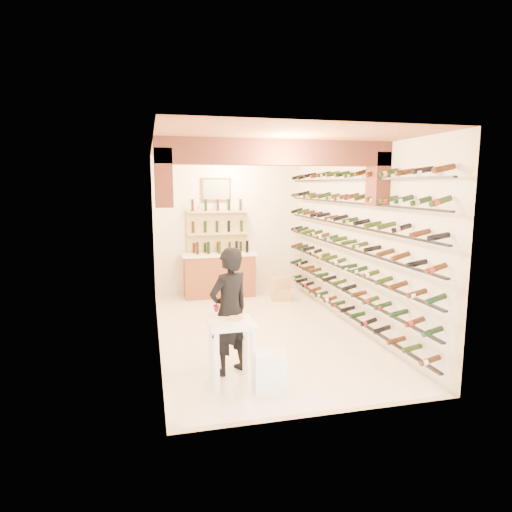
{
  "coord_description": "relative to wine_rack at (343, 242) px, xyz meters",
  "views": [
    {
      "loc": [
        -1.86,
        -7.33,
        2.56
      ],
      "look_at": [
        0.0,
        0.3,
        1.3
      ],
      "focal_mm": 31.18,
      "sensor_mm": 36.0,
      "label": 1
    }
  ],
  "objects": [
    {
      "name": "wine_rack",
      "position": [
        0.0,
        0.0,
        0.0
      ],
      "size": [
        0.32,
        5.7,
        2.56
      ],
      "color": "black",
      "rests_on": "ground"
    },
    {
      "name": "white_stool",
      "position": [
        -1.95,
        -2.2,
        -1.31
      ],
      "size": [
        0.46,
        0.46,
        0.48
      ],
      "primitive_type": "cube",
      "rotation": [
        0.0,
        0.0,
        -0.24
      ],
      "color": "white",
      "rests_on": "ground"
    },
    {
      "name": "person",
      "position": [
        -2.37,
        -1.6,
        -0.68
      ],
      "size": [
        0.76,
        0.67,
        1.74
      ],
      "primitive_type": "imported",
      "rotation": [
        0.0,
        0.0,
        3.65
      ],
      "color": "black",
      "rests_on": "ground"
    },
    {
      "name": "tasting_table",
      "position": [
        -2.4,
        -1.93,
        -0.86
      ],
      "size": [
        0.59,
        0.59,
        1.01
      ],
      "rotation": [
        0.0,
        0.0,
        0.02
      ],
      "color": "white",
      "rests_on": "ground"
    },
    {
      "name": "back_counter",
      "position": [
        -1.83,
        2.65,
        -1.02
      ],
      "size": [
        1.7,
        0.62,
        1.29
      ],
      "color": "brown",
      "rests_on": "ground"
    },
    {
      "name": "crate_upper",
      "position": [
        -0.54,
        1.99,
        -1.15
      ],
      "size": [
        0.47,
        0.37,
        0.24
      ],
      "primitive_type": "cube",
      "rotation": [
        0.0,
        0.0,
        0.21
      ],
      "color": "tan",
      "rests_on": "crate_lower"
    },
    {
      "name": "crate_lower",
      "position": [
        -0.54,
        1.99,
        -1.41
      ],
      "size": [
        0.53,
        0.43,
        0.28
      ],
      "primitive_type": "cube",
      "rotation": [
        0.0,
        0.0,
        -0.27
      ],
      "color": "tan",
      "rests_on": "ground"
    },
    {
      "name": "ground",
      "position": [
        -1.53,
        0.0,
        -1.55
      ],
      "size": [
        6.0,
        6.0,
        0.0
      ],
      "primitive_type": "plane",
      "color": "white",
      "rests_on": "ground"
    },
    {
      "name": "chrome_barstool",
      "position": [
        -1.96,
        0.93,
        -1.15
      ],
      "size": [
        0.36,
        0.36,
        0.69
      ],
      "rotation": [
        0.0,
        0.0,
        0.21
      ],
      "color": "silver",
      "rests_on": "ground"
    },
    {
      "name": "room_shell",
      "position": [
        -1.53,
        -0.26,
        0.7
      ],
      "size": [
        3.52,
        6.02,
        3.21
      ],
      "color": "silver",
      "rests_on": "ground"
    },
    {
      "name": "back_shelving",
      "position": [
        -1.83,
        2.89,
        -0.38
      ],
      "size": [
        1.4,
        0.31,
        2.73
      ],
      "color": "tan",
      "rests_on": "ground"
    }
  ]
}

